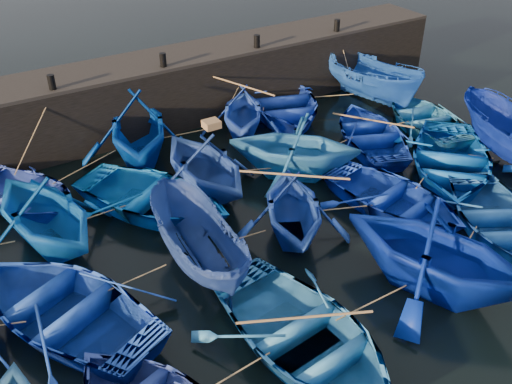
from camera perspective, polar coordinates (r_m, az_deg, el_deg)
ground at (r=15.55m, az=6.27°, el=-7.64°), size 120.00×120.00×0.00m
quay_wall at (r=22.78m, az=-9.85°, el=9.70°), size 26.00×2.50×2.50m
quay_top at (r=22.31m, az=-10.17°, el=12.79°), size 26.00×2.50×0.12m
bollard_1 at (r=20.34m, az=-19.77°, el=10.30°), size 0.24×0.24×0.50m
bollard_2 at (r=21.42m, az=-9.29°, el=12.90°), size 0.24×0.24×0.50m
bollard_3 at (r=23.14m, az=0.08°, el=14.84°), size 0.24×0.24×0.50m
bollard_4 at (r=25.38m, az=8.10°, el=16.18°), size 0.24×0.24×0.50m
boat_1 at (r=18.94m, az=-22.19°, el=-0.24°), size 4.89×5.43×0.93m
boat_2 at (r=20.28m, az=-11.76°, el=6.47°), size 5.56×5.93×2.50m
boat_3 at (r=21.70m, az=-1.35°, el=8.15°), size 4.66×4.81×1.93m
boat_4 at (r=23.36m, az=2.64°, el=8.98°), size 5.69×6.68×1.18m
boat_5 at (r=24.90m, az=11.43°, el=10.96°), size 2.52×5.38×2.01m
boat_7 at (r=16.52m, az=-20.45°, el=-1.81°), size 4.90×5.38×2.43m
boat_8 at (r=17.56m, az=-10.18°, el=-0.50°), size 5.91×6.37×1.08m
boat_9 at (r=17.88m, az=-5.16°, el=2.90°), size 3.96×4.54×2.30m
boat_10 at (r=18.87m, az=3.85°, el=4.68°), size 5.76×5.71×2.30m
boat_11 at (r=21.49m, az=11.44°, el=5.79°), size 4.92×5.64×0.98m
boat_12 at (r=23.22m, az=16.58°, el=7.14°), size 4.29×5.25×0.95m
boat_14 at (r=14.32m, az=-18.52°, el=-10.82°), size 5.71×6.46×1.11m
boat_15 at (r=14.97m, az=-5.94°, el=-5.15°), size 1.91×4.58×1.74m
boat_16 at (r=16.03m, az=3.71°, el=-1.50°), size 4.75×4.98×2.04m
boat_17 at (r=17.82m, az=13.67°, el=-0.63°), size 4.31×5.29×0.96m
boat_18 at (r=20.15m, az=18.85°, el=2.95°), size 6.73×6.75×1.15m
boat_22 at (r=13.02m, az=4.80°, el=-14.16°), size 4.37×5.70×1.10m
boat_23 at (r=14.71m, az=17.67°, el=-5.52°), size 5.72×6.11×2.58m
boat_24 at (r=17.85m, az=22.98°, el=-2.45°), size 5.27×5.82×0.99m
wooden_crate at (r=17.40m, az=-4.48°, el=6.78°), size 0.49×0.43×0.23m
mooring_ropes at (r=18.49m, az=-2.95°, el=3.10°), size 18.09×12.02×2.10m
loose_oars at (r=17.41m, az=4.81°, el=3.52°), size 10.19×12.14×1.12m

